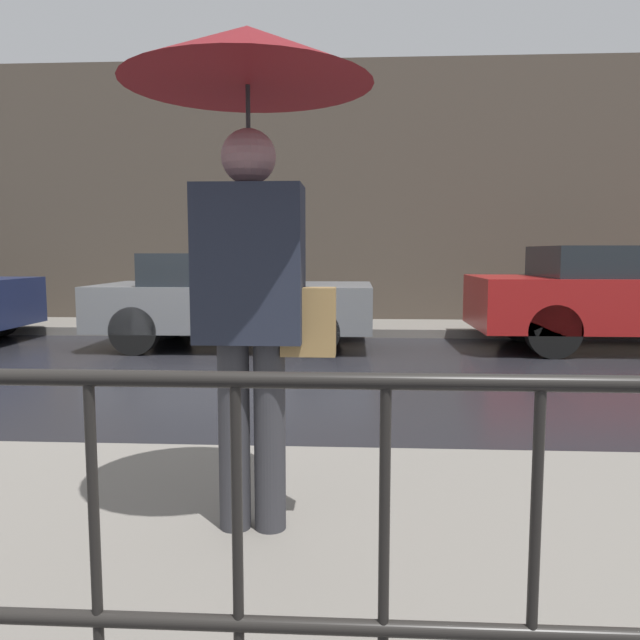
% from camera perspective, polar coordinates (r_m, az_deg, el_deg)
% --- Properties ---
extents(ground_plane, '(80.00, 80.00, 0.00)m').
position_cam_1_polar(ground_plane, '(7.44, -12.36, -4.74)').
color(ground_plane, black).
extents(sidewalk_far, '(28.00, 1.60, 0.14)m').
position_cam_1_polar(sidewalk_far, '(11.21, -7.01, -0.63)').
color(sidewalk_far, slate).
rests_on(sidewalk_far, ground_plane).
extents(lane_marking, '(25.20, 0.12, 0.01)m').
position_cam_1_polar(lane_marking, '(7.44, -12.36, -4.71)').
color(lane_marking, gold).
rests_on(lane_marking, ground_plane).
extents(building_storefront, '(28.00, 0.30, 4.91)m').
position_cam_1_polar(building_storefront, '(12.11, -6.35, 11.19)').
color(building_storefront, '#4C4238').
rests_on(building_storefront, ground_plane).
extents(pedestrian, '(1.07, 1.07, 2.20)m').
position_cam_1_polar(pedestrian, '(2.79, -6.45, 15.87)').
color(pedestrian, '#333338').
rests_on(pedestrian, sidewalk_near).
extents(car_grey, '(4.00, 1.92, 1.38)m').
position_cam_1_polar(car_grey, '(9.33, -7.93, 2.00)').
color(car_grey, slate).
rests_on(car_grey, ground_plane).
extents(car_red, '(4.68, 1.85, 1.48)m').
position_cam_1_polar(car_red, '(10.00, 27.00, 2.01)').
color(car_red, maroon).
rests_on(car_red, ground_plane).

